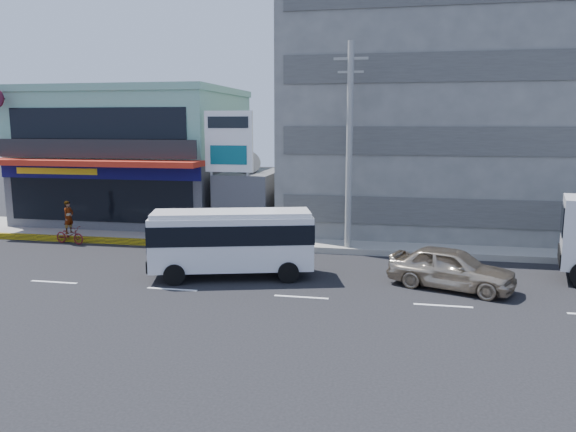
# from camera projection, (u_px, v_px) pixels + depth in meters

# --- Properties ---
(ground) EXTENTS (120.00, 120.00, 0.00)m
(ground) POSITION_uv_depth(u_px,v_px,m) (172.00, 289.00, 21.37)
(ground) COLOR black
(ground) RESTS_ON ground
(sidewalk) EXTENTS (70.00, 5.00, 0.30)m
(sidewalk) POSITION_uv_depth(u_px,v_px,m) (332.00, 240.00, 29.57)
(sidewalk) COLOR gray
(sidewalk) RESTS_ON ground
(shop_building) EXTENTS (12.40, 11.70, 8.00)m
(shop_building) POSITION_uv_depth(u_px,v_px,m) (138.00, 159.00, 35.75)
(shop_building) COLOR #404044
(shop_building) RESTS_ON ground
(concrete_building) EXTENTS (16.00, 12.00, 14.00)m
(concrete_building) POSITION_uv_depth(u_px,v_px,m) (430.00, 110.00, 32.81)
(concrete_building) COLOR gray
(concrete_building) RESTS_ON ground
(gap_structure) EXTENTS (3.00, 6.00, 3.50)m
(gap_structure) POSITION_uv_depth(u_px,v_px,m) (252.00, 201.00, 32.69)
(gap_structure) COLOR #404044
(gap_structure) RESTS_ON ground
(satellite_dish) EXTENTS (1.50, 1.50, 0.15)m
(satellite_dish) POSITION_uv_depth(u_px,v_px,m) (247.00, 172.00, 31.43)
(satellite_dish) COLOR slate
(satellite_dish) RESTS_ON gap_structure
(billboard) EXTENTS (2.60, 0.18, 6.90)m
(billboard) POSITION_uv_depth(u_px,v_px,m) (229.00, 149.00, 29.56)
(billboard) COLOR gray
(billboard) RESTS_ON ground
(utility_pole_near) EXTENTS (1.60, 0.30, 10.00)m
(utility_pole_near) POSITION_uv_depth(u_px,v_px,m) (349.00, 147.00, 26.53)
(utility_pole_near) COLOR #999993
(utility_pole_near) RESTS_ON ground
(minibus) EXTENTS (6.88, 3.80, 2.74)m
(minibus) POSITION_uv_depth(u_px,v_px,m) (232.00, 238.00, 22.83)
(minibus) COLOR silver
(minibus) RESTS_ON ground
(sedan) EXTENTS (5.09, 3.46, 1.61)m
(sedan) POSITION_uv_depth(u_px,v_px,m) (451.00, 268.00, 21.37)
(sedan) COLOR #BAA98E
(sedan) RESTS_ON ground
(motorcycle_rider) EXTENTS (1.85, 0.95, 2.26)m
(motorcycle_rider) POSITION_uv_depth(u_px,v_px,m) (69.00, 230.00, 29.36)
(motorcycle_rider) COLOR #5A0C12
(motorcycle_rider) RESTS_ON ground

